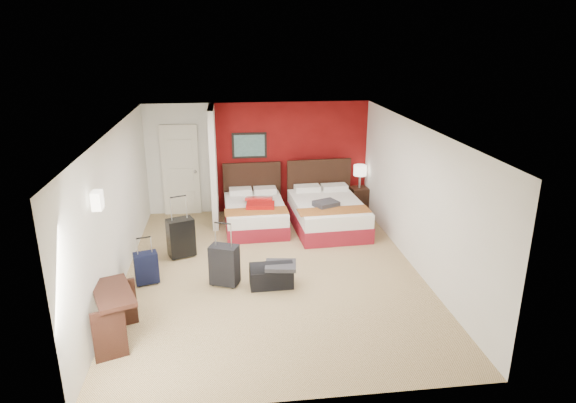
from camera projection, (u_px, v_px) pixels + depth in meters
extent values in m
plane|color=tan|center=(272.00, 271.00, 8.69)|extent=(6.50, 6.50, 0.00)
cube|color=white|center=(258.00, 158.00, 11.35)|extent=(5.00, 0.04, 2.50)
cube|color=white|center=(116.00, 210.00, 8.00)|extent=(0.04, 6.50, 2.50)
cube|color=black|center=(249.00, 145.00, 11.17)|extent=(0.78, 0.03, 0.58)
cube|color=white|center=(97.00, 200.00, 6.40)|extent=(0.12, 0.20, 0.24)
cube|color=maroon|center=(291.00, 157.00, 11.42)|extent=(3.50, 0.04, 2.50)
cube|color=silver|center=(214.00, 166.00, 10.63)|extent=(0.12, 1.20, 2.50)
cube|color=silver|center=(181.00, 170.00, 11.17)|extent=(0.82, 0.06, 2.05)
cube|color=white|center=(255.00, 215.00, 10.60)|extent=(1.30, 1.81, 0.53)
cube|color=silver|center=(327.00, 215.00, 10.52)|extent=(1.50, 2.06, 0.60)
cube|color=#A7100E|center=(260.00, 202.00, 10.42)|extent=(0.66, 0.85, 0.10)
cube|color=#39393E|center=(326.00, 204.00, 10.11)|extent=(0.56, 0.51, 0.11)
cube|color=black|center=(359.00, 199.00, 11.61)|extent=(0.44, 0.44, 0.55)
cylinder|color=white|center=(360.00, 177.00, 11.44)|extent=(0.36, 0.36, 0.53)
cube|color=black|center=(181.00, 239.00, 9.16)|extent=(0.55, 0.44, 0.71)
cube|color=black|center=(225.00, 266.00, 8.13)|extent=(0.52, 0.43, 0.66)
cube|color=black|center=(147.00, 269.00, 8.19)|extent=(0.42, 0.32, 0.52)
cube|color=black|center=(271.00, 276.00, 8.13)|extent=(0.70, 0.39, 0.35)
cube|color=#333337|center=(281.00, 266.00, 8.03)|extent=(0.55, 0.48, 0.07)
cube|color=black|center=(116.00, 316.00, 6.60)|extent=(0.75, 1.02, 0.76)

